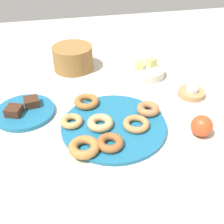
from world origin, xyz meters
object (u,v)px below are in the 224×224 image
object	(u,v)px
donut_2	(136,124)
melon_chunk_left	(139,65)
donut_0	(72,121)
donut_3	(148,109)
donut_5	(100,123)
brownie_near	(14,111)
cake_plate	(25,112)
brownie_far	(32,102)
donut_1	(110,143)
donut_plate	(114,126)
melon_chunk_right	(151,62)
apple	(202,126)
donut_4	(87,102)
fruit_bowl	(145,72)
donut_6	(84,147)
tealight	(192,89)
candle_holder	(191,93)
basket	(73,58)

from	to	relation	value
donut_2	melon_chunk_left	bearing A→B (deg)	71.98
donut_0	donut_3	world-z (taller)	donut_3
donut_5	brownie_near	bearing A→B (deg)	156.25
cake_plate	brownie_far	bearing A→B (deg)	45.00
donut_2	cake_plate	bearing A→B (deg)	155.15
donut_1	donut_plate	bearing A→B (deg)	71.27
donut_0	donut_2	distance (m)	0.22
melon_chunk_right	apple	size ratio (longest dim) A/B	0.50
brownie_near	brownie_far	xyz separation A→B (m)	(0.06, 0.04, 0.00)
donut_4	donut_0	bearing A→B (deg)	-122.15
donut_plate	melon_chunk_left	world-z (taller)	melon_chunk_left
cake_plate	brownie_near	bearing A→B (deg)	-153.43
fruit_bowl	melon_chunk_right	size ratio (longest dim) A/B	4.76
donut_3	donut_6	world-z (taller)	same
donut_3	brownie_far	bearing A→B (deg)	162.44
tealight	donut_plate	bearing A→B (deg)	-159.68
melon_chunk_left	donut_1	bearing A→B (deg)	-117.23
donut_0	donut_6	world-z (taller)	donut_6
donut_6	fruit_bowl	distance (m)	0.54
donut_0	candle_holder	distance (m)	0.50
donut_0	melon_chunk_right	size ratio (longest dim) A/B	2.10
donut_3	melon_chunk_right	xyz separation A→B (m)	(0.11, 0.30, 0.03)
donut_plate	brownie_near	distance (m)	0.36
brownie_near	fruit_bowl	bearing A→B (deg)	19.88
brownie_far	apple	size ratio (longest dim) A/B	0.73
donut_4	basket	world-z (taller)	basket
donut_1	donut_4	size ratio (longest dim) A/B	0.91
donut_plate	candle_holder	xyz separation A→B (m)	(0.35, 0.13, 0.00)
donut_0	brownie_near	bearing A→B (deg)	153.71
donut_6	melon_chunk_left	bearing A→B (deg)	55.03
brownie_near	melon_chunk_right	xyz separation A→B (m)	(0.58, 0.21, 0.02)
basket	donut_6	bearing A→B (deg)	-92.62
donut_0	brownie_far	xyz separation A→B (m)	(-0.13, 0.14, 0.01)
donut_0	melon_chunk_left	world-z (taller)	melon_chunk_left
tealight	donut_2	bearing A→B (deg)	-150.49
tealight	donut_1	bearing A→B (deg)	-148.94
donut_plate	donut_6	distance (m)	0.16
donut_2	donut_4	bearing A→B (deg)	131.17
donut_5	tealight	world-z (taller)	donut_5
fruit_bowl	melon_chunk_right	world-z (taller)	melon_chunk_right
donut_plate	donut_1	xyz separation A→B (m)	(-0.03, -0.10, 0.02)
brownie_far	tealight	xyz separation A→B (m)	(0.62, -0.04, -0.00)
donut_plate	candle_holder	size ratio (longest dim) A/B	3.44
donut_plate	tealight	xyz separation A→B (m)	(0.35, 0.13, 0.02)
donut_2	candle_holder	distance (m)	0.32
donut_0	brownie_far	bearing A→B (deg)	133.95
donut_plate	tealight	distance (m)	0.37
donut_3	fruit_bowl	size ratio (longest dim) A/B	0.48
donut_plate	donut_3	distance (m)	0.14
fruit_bowl	apple	world-z (taller)	apple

